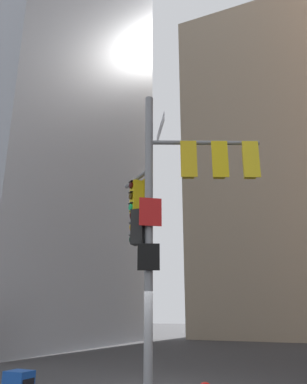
% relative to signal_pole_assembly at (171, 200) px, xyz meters
% --- Properties ---
extents(building_tower_left, '(16.47, 16.47, 40.97)m').
position_rel_signal_pole_assembly_xyz_m(building_tower_left, '(-17.11, 10.34, 15.42)').
color(building_tower_left, '#9399A3').
rests_on(building_tower_left, ground).
extents(building_mid_block, '(15.86, 15.86, 29.29)m').
position_rel_signal_pole_assembly_xyz_m(building_mid_block, '(1.54, 27.16, 9.58)').
color(building_mid_block, tan).
rests_on(building_mid_block, ground).
extents(signal_pole_assembly, '(4.44, 2.06, 8.37)m').
position_rel_signal_pole_assembly_xyz_m(signal_pole_assembly, '(0.00, 0.00, 0.00)').
color(signal_pole_assembly, gray).
rests_on(signal_pole_assembly, ground).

